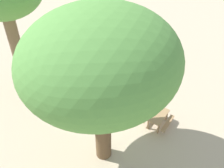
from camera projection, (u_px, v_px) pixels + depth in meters
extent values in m
plane|color=#BAA88C|center=(110.00, 103.00, 15.57)|extent=(60.00, 60.00, 0.00)
cylinder|color=gray|center=(123.00, 94.00, 15.93)|extent=(0.23, 0.23, 0.54)
cylinder|color=gray|center=(129.00, 95.00, 15.87)|extent=(0.23, 0.23, 0.54)
cylinder|color=gray|center=(121.00, 101.00, 15.35)|extent=(0.23, 0.23, 0.54)
cylinder|color=gray|center=(127.00, 102.00, 15.30)|extent=(0.23, 0.23, 0.54)
ellipsoid|color=gray|center=(125.00, 91.00, 15.25)|extent=(1.29, 1.50, 0.81)
sphere|color=gray|center=(127.00, 82.00, 15.84)|extent=(0.57, 0.57, 0.57)
cone|color=gray|center=(127.00, 86.00, 16.32)|extent=(0.18, 0.18, 0.90)
cube|color=gray|center=(121.00, 82.00, 15.83)|extent=(0.43, 0.31, 0.43)
cube|color=gray|center=(133.00, 83.00, 15.71)|extent=(0.43, 0.31, 0.43)
cylinder|color=#3F3833|center=(139.00, 81.00, 16.90)|extent=(0.14, 0.14, 0.82)
cylinder|color=#3F3833|center=(137.00, 80.00, 16.97)|extent=(0.14, 0.14, 0.82)
cylinder|color=#B23F33|center=(139.00, 72.00, 16.51)|extent=(0.32, 0.32, 0.58)
sphere|color=tan|center=(139.00, 67.00, 16.27)|extent=(0.22, 0.22, 0.22)
cylinder|color=#B23F33|center=(141.00, 73.00, 16.42)|extent=(0.09, 0.09, 0.55)
cylinder|color=#B23F33|center=(136.00, 71.00, 16.58)|extent=(0.09, 0.09, 0.55)
cylinder|color=brown|center=(18.00, 54.00, 15.31)|extent=(0.73, 0.73, 5.49)
cylinder|color=brown|center=(103.00, 128.00, 11.27)|extent=(0.79, 0.79, 3.89)
ellipsoid|color=#569342|center=(101.00, 63.00, 9.04)|extent=(6.40, 5.87, 4.53)
cube|color=brown|center=(153.00, 62.00, 18.78)|extent=(0.86, 1.45, 0.06)
cube|color=brown|center=(155.00, 59.00, 18.73)|extent=(0.54, 1.33, 0.40)
cube|color=brown|center=(158.00, 68.00, 18.61)|extent=(0.37, 0.20, 0.42)
cube|color=brown|center=(148.00, 62.00, 19.24)|extent=(0.37, 0.20, 0.42)
cube|color=#9E7A51|center=(158.00, 115.00, 13.65)|extent=(1.68, 1.53, 0.06)
cylinder|color=#9E7A51|center=(158.00, 129.00, 13.35)|extent=(0.10, 0.10, 0.72)
cylinder|color=#9E7A51|center=(148.00, 124.00, 13.63)|extent=(0.10, 0.10, 0.72)
cylinder|color=#9E7A51|center=(167.00, 116.00, 14.14)|extent=(0.10, 0.10, 0.72)
cylinder|color=#9E7A51|center=(157.00, 112.00, 14.42)|extent=(0.10, 0.10, 0.72)
cube|color=#9E7A51|center=(168.00, 123.00, 13.57)|extent=(1.36, 1.07, 0.05)
cube|color=#9E7A51|center=(148.00, 115.00, 14.11)|extent=(1.36, 1.07, 0.05)
cube|color=#59514C|center=(75.00, 34.00, 21.69)|extent=(2.00, 1.80, 2.00)
cube|color=teal|center=(73.00, 18.00, 20.81)|extent=(2.50, 2.50, 0.12)
cylinder|color=gray|center=(82.00, 27.00, 22.43)|extent=(0.10, 0.10, 2.40)
cylinder|color=gray|center=(87.00, 34.00, 21.22)|extent=(0.10, 0.10, 2.40)
cylinder|color=gray|center=(63.00, 29.00, 21.92)|extent=(0.10, 0.10, 2.40)
cylinder|color=gray|center=(67.00, 37.00, 20.72)|extent=(0.10, 0.10, 2.40)
cube|color=#59514C|center=(102.00, 29.00, 22.42)|extent=(2.00, 1.80, 2.00)
cube|color=#3856B2|center=(101.00, 14.00, 21.54)|extent=(2.50, 2.50, 0.12)
cylinder|color=gray|center=(108.00, 23.00, 23.15)|extent=(0.10, 0.10, 2.40)
cylinder|color=gray|center=(114.00, 29.00, 21.95)|extent=(0.10, 0.10, 2.40)
cylinder|color=gray|center=(90.00, 25.00, 22.65)|extent=(0.10, 0.10, 2.40)
cylinder|color=gray|center=(95.00, 32.00, 21.44)|extent=(0.10, 0.10, 2.40)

